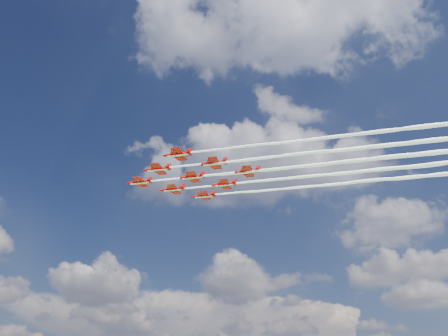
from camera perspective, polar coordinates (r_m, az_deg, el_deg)
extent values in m
cylinder|color=#BC0A0A|center=(149.18, -10.95, -1.83)|extent=(7.02, 1.18, 0.96)
cone|color=#BC0A0A|center=(150.87, -12.49, -1.98)|extent=(1.78, 1.02, 0.96)
cone|color=#BC0A0A|center=(147.69, -9.48, -1.69)|extent=(1.34, 0.92, 0.87)
ellipsoid|color=black|center=(150.01, -11.56, -1.76)|extent=(1.84, 0.85, 0.63)
cube|color=#BC0A0A|center=(149.00, -10.80, -1.83)|extent=(3.05, 8.13, 0.12)
cube|color=#BC0A0A|center=(147.91, -9.70, -1.71)|extent=(1.32, 3.18, 0.10)
cube|color=#BC0A0A|center=(148.19, -9.62, -1.44)|extent=(1.40, 0.17, 1.57)
cube|color=white|center=(148.99, -10.97, -1.99)|extent=(6.58, 0.99, 0.10)
cylinder|color=#BC0A0A|center=(139.59, -8.67, -0.14)|extent=(7.02, 1.18, 0.96)
cone|color=#BC0A0A|center=(141.12, -10.33, -0.32)|extent=(1.78, 1.02, 0.96)
cone|color=#BC0A0A|center=(138.27, -7.07, 0.03)|extent=(1.34, 0.92, 0.87)
ellipsoid|color=black|center=(140.37, -9.33, -0.07)|extent=(1.84, 0.85, 0.63)
cube|color=#BC0A0A|center=(139.43, -8.50, -0.14)|extent=(3.05, 8.13, 0.12)
cube|color=#BC0A0A|center=(138.46, -7.31, 0.00)|extent=(1.32, 3.18, 0.10)
cube|color=#BC0A0A|center=(138.78, -7.23, 0.30)|extent=(1.40, 0.17, 1.57)
cube|color=white|center=(139.39, -8.68, -0.30)|extent=(6.58, 0.99, 0.10)
cylinder|color=#BC0A0A|center=(152.53, -6.69, -2.77)|extent=(7.02, 1.18, 0.96)
cone|color=#BC0A0A|center=(153.92, -8.23, -2.91)|extent=(1.78, 1.02, 0.96)
cone|color=#BC0A0A|center=(151.32, -5.21, -2.64)|extent=(1.34, 0.92, 0.87)
ellipsoid|color=black|center=(153.24, -7.30, -2.70)|extent=(1.84, 0.85, 0.63)
cube|color=#BC0A0A|center=(152.38, -6.53, -2.77)|extent=(3.05, 8.13, 0.12)
cube|color=#BC0A0A|center=(151.50, -5.43, -2.66)|extent=(1.32, 3.18, 0.10)
cube|color=#BC0A0A|center=(151.78, -5.36, -2.38)|extent=(1.40, 0.17, 1.57)
cube|color=white|center=(152.35, -6.70, -2.92)|extent=(6.58, 0.99, 0.10)
cylinder|color=#BC0A0A|center=(130.40, -6.06, 1.80)|extent=(7.02, 1.18, 0.96)
cone|color=#BC0A0A|center=(131.73, -7.87, 1.59)|extent=(1.78, 1.02, 0.96)
cone|color=#BC0A0A|center=(129.28, -4.32, 2.00)|extent=(1.34, 0.92, 0.87)
ellipsoid|color=black|center=(131.11, -6.78, 1.86)|extent=(1.84, 0.85, 0.63)
cube|color=#BC0A0A|center=(130.26, -5.88, 1.80)|extent=(3.05, 8.13, 0.12)
cube|color=#BC0A0A|center=(129.44, -4.58, 1.97)|extent=(1.32, 3.18, 0.10)
cube|color=#BC0A0A|center=(129.79, -4.50, 2.28)|extent=(1.40, 0.17, 1.57)
cube|color=white|center=(130.19, -6.07, 1.63)|extent=(6.58, 0.99, 0.10)
cylinder|color=#BC0A0A|center=(143.34, -4.18, -1.18)|extent=(7.02, 1.18, 0.96)
cone|color=#BC0A0A|center=(144.54, -5.85, -1.34)|extent=(1.78, 1.02, 0.96)
cone|color=#BC0A0A|center=(142.32, -2.59, -1.02)|extent=(1.34, 0.92, 0.87)
ellipsoid|color=black|center=(143.98, -4.85, -1.10)|extent=(1.84, 0.85, 0.63)
cube|color=#BC0A0A|center=(143.20, -4.02, -1.18)|extent=(3.05, 8.13, 0.12)
cube|color=#BC0A0A|center=(142.46, -2.83, -1.04)|extent=(1.32, 3.18, 0.10)
cube|color=#BC0A0A|center=(142.78, -2.76, -0.76)|extent=(1.40, 0.17, 1.57)
cube|color=white|center=(143.14, -4.19, -1.33)|extent=(6.58, 0.99, 0.10)
cylinder|color=#BC0A0A|center=(156.72, -2.62, -3.65)|extent=(7.02, 1.18, 0.96)
cone|color=#BC0A0A|center=(157.83, -4.16, -3.79)|extent=(1.78, 1.02, 0.96)
cone|color=#BC0A0A|center=(155.79, -1.16, -3.52)|extent=(1.34, 0.92, 0.87)
ellipsoid|color=black|center=(157.31, -3.24, -3.57)|extent=(1.84, 0.85, 0.63)
cube|color=#BC0A0A|center=(156.60, -2.47, -3.65)|extent=(3.05, 8.13, 0.12)
cube|color=#BC0A0A|center=(155.92, -1.38, -3.54)|extent=(1.32, 3.18, 0.10)
cube|color=#BC0A0A|center=(156.21, -1.31, -3.27)|extent=(1.40, 0.17, 1.57)
cube|color=white|center=(156.54, -2.63, -3.80)|extent=(6.58, 0.99, 0.10)
cylinder|color=#BC0A0A|center=(134.58, -1.35, 0.63)|extent=(7.02, 1.18, 0.96)
cone|color=#BC0A0A|center=(135.57, -3.14, 0.44)|extent=(1.78, 1.02, 0.96)
cone|color=#BC0A0A|center=(133.78, 0.36, 0.81)|extent=(1.34, 0.92, 0.87)
ellipsoid|color=black|center=(135.15, -2.07, 0.70)|extent=(1.84, 0.85, 0.63)
cube|color=#BC0A0A|center=(134.47, -1.17, 0.64)|extent=(3.05, 8.13, 0.12)
cube|color=#BC0A0A|center=(133.89, 0.11, 0.79)|extent=(1.32, 3.18, 0.10)
cube|color=#BC0A0A|center=(134.24, 0.18, 1.09)|extent=(1.40, 0.17, 1.57)
cube|color=white|center=(134.37, -1.35, 0.47)|extent=(6.58, 0.99, 0.10)
cylinder|color=#BC0A0A|center=(147.96, 0.05, -2.15)|extent=(7.02, 1.18, 0.96)
cone|color=#BC0A0A|center=(148.86, -1.59, -2.30)|extent=(1.78, 1.02, 0.96)
cone|color=#BC0A0A|center=(147.22, 1.61, -2.00)|extent=(1.34, 0.92, 0.87)
ellipsoid|color=black|center=(148.47, -0.61, -2.07)|extent=(1.84, 0.85, 0.63)
cube|color=#BC0A0A|center=(147.85, 0.22, -2.15)|extent=(3.05, 8.13, 0.12)
cube|color=#BC0A0A|center=(147.33, 1.38, -2.02)|extent=(1.32, 3.18, 0.10)
cube|color=#BC0A0A|center=(147.64, 1.44, -1.74)|extent=(1.40, 0.17, 1.57)
cube|color=white|center=(147.77, 0.05, -2.30)|extent=(6.58, 0.99, 0.10)
cylinder|color=#BC0A0A|center=(139.67, 3.05, -0.46)|extent=(7.02, 1.18, 0.96)
cone|color=#BC0A0A|center=(140.33, 1.29, -0.63)|extent=(1.78, 1.02, 0.96)
cone|color=#BC0A0A|center=(139.16, 4.71, -0.29)|extent=(1.34, 0.92, 0.87)
ellipsoid|color=black|center=(140.10, 2.34, -0.39)|extent=(1.84, 0.85, 0.63)
cube|color=#BC0A0A|center=(139.59, 3.22, -0.46)|extent=(3.05, 8.13, 0.12)
cube|color=#BC0A0A|center=(139.23, 4.46, -0.31)|extent=(1.32, 3.18, 0.10)
cube|color=#BC0A0A|center=(139.57, 4.52, -0.02)|extent=(1.40, 0.17, 1.57)
cube|color=white|center=(139.46, 3.05, -0.62)|extent=(6.58, 0.99, 0.10)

